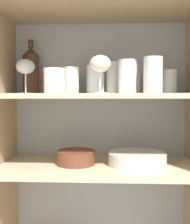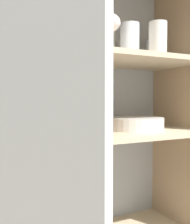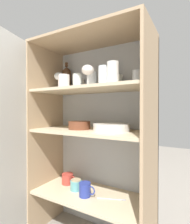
# 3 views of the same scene
# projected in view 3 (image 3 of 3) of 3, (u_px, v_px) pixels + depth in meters

# --- Properties ---
(cupboard_back_panel) EXTENTS (0.89, 0.02, 1.49)m
(cupboard_back_panel) POSITION_uv_depth(u_px,v_px,m) (103.00, 137.00, 1.46)
(cupboard_back_panel) COLOR #B2B7BC
(cupboard_back_panel) RESTS_ON ground_plane
(cupboard_side_left) EXTENTS (0.02, 0.42, 1.49)m
(cupboard_side_left) POSITION_uv_depth(u_px,v_px,m) (47.00, 137.00, 1.51)
(cupboard_side_left) COLOR tan
(cupboard_side_left) RESTS_ON ground_plane
(cupboard_side_right) EXTENTS (0.02, 0.42, 1.49)m
(cupboard_side_right) POSITION_uv_depth(u_px,v_px,m) (151.00, 148.00, 1.07)
(cupboard_side_right) COLOR tan
(cupboard_side_right) RESTS_ON ground_plane
(cupboard_top_panel) EXTENTS (0.89, 0.42, 0.02)m
(cupboard_top_panel) POSITION_uv_depth(u_px,v_px,m) (90.00, 38.00, 1.28)
(cupboard_top_panel) COLOR tan
(cupboard_top_panel) RESTS_ON cupboard_side_left
(shelf_board_lower) EXTENTS (0.85, 0.39, 0.02)m
(shelf_board_lower) POSITION_uv_depth(u_px,v_px,m) (90.00, 195.00, 1.29)
(shelf_board_lower) COLOR beige
(shelf_board_middle) EXTENTS (0.85, 0.39, 0.02)m
(shelf_board_middle) POSITION_uv_depth(u_px,v_px,m) (90.00, 131.00, 1.29)
(shelf_board_middle) COLOR beige
(shelf_board_upper) EXTENTS (0.85, 0.39, 0.02)m
(shelf_board_upper) POSITION_uv_depth(u_px,v_px,m) (90.00, 90.00, 1.28)
(shelf_board_upper) COLOR beige
(cupboard_door) EXTENTS (0.14, 0.43, 1.49)m
(cupboard_door) POSITION_uv_depth(u_px,v_px,m) (4.00, 146.00, 1.11)
(cupboard_door) COLOR silver
(cupboard_door) RESTS_ON ground_plane
(tumbler_glass_0) EXTENTS (0.06, 0.06, 0.11)m
(tumbler_glass_0) POSITION_uv_depth(u_px,v_px,m) (137.00, 78.00, 1.19)
(tumbler_glass_0) COLOR white
(tumbler_glass_0) RESTS_ON shelf_board_upper
(tumbler_glass_1) EXTENTS (0.08, 0.08, 0.15)m
(tumbler_glass_1) POSITION_uv_depth(u_px,v_px,m) (103.00, 79.00, 1.31)
(tumbler_glass_1) COLOR white
(tumbler_glass_1) RESTS_ON shelf_board_upper
(tumbler_glass_2) EXTENTS (0.08, 0.08, 0.14)m
(tumbler_glass_2) POSITION_uv_depth(u_px,v_px,m) (113.00, 73.00, 1.10)
(tumbler_glass_2) COLOR white
(tumbler_glass_2) RESTS_ON shelf_board_upper
(tumbler_glass_3) EXTENTS (0.08, 0.08, 0.10)m
(tumbler_glass_3) POSITION_uv_depth(u_px,v_px,m) (118.00, 82.00, 1.32)
(tumbler_glass_3) COLOR white
(tumbler_glass_3) RESTS_ON shelf_board_upper
(tumbler_glass_4) EXTENTS (0.08, 0.08, 0.10)m
(tumbler_glass_4) POSITION_uv_depth(u_px,v_px,m) (64.00, 82.00, 1.29)
(tumbler_glass_4) COLOR silver
(tumbler_glass_4) RESTS_ON shelf_board_upper
(tumbler_glass_5) EXTENTS (0.06, 0.06, 0.09)m
(tumbler_glass_5) POSITION_uv_depth(u_px,v_px,m) (81.00, 85.00, 1.45)
(tumbler_glass_5) COLOR white
(tumbler_glass_5) RESTS_ON shelf_board_upper
(tumbler_glass_6) EXTENTS (0.07, 0.07, 0.12)m
(tumbler_glass_6) POSITION_uv_depth(u_px,v_px,m) (77.00, 82.00, 1.34)
(tumbler_glass_6) COLOR white
(tumbler_glass_6) RESTS_ON shelf_board_upper
(tumbler_glass_7) EXTENTS (0.08, 0.08, 0.13)m
(tumbler_glass_7) POSITION_uv_depth(u_px,v_px,m) (92.00, 81.00, 1.33)
(tumbler_glass_7) COLOR white
(tumbler_glass_7) RESTS_ON shelf_board_upper
(tumbler_glass_8) EXTENTS (0.08, 0.08, 0.14)m
(tumbler_glass_8) POSITION_uv_depth(u_px,v_px,m) (104.00, 77.00, 1.20)
(tumbler_glass_8) COLOR white
(tumbler_glass_8) RESTS_ON shelf_board_upper
(wine_glass_0) EXTENTS (0.09, 0.09, 0.16)m
(wine_glass_0) POSITION_uv_depth(u_px,v_px,m) (88.00, 71.00, 1.23)
(wine_glass_0) COLOR silver
(wine_glass_0) RESTS_ON shelf_board_upper
(wine_glass_1) EXTENTS (0.08, 0.08, 0.16)m
(wine_glass_1) POSITION_uv_depth(u_px,v_px,m) (59.00, 77.00, 1.47)
(wine_glass_1) COLOR white
(wine_glass_1) RESTS_ON shelf_board_upper
(wine_bottle) EXTENTS (0.08, 0.08, 0.26)m
(wine_bottle) POSITION_uv_depth(u_px,v_px,m) (67.00, 79.00, 1.57)
(wine_bottle) COLOR #4C2D19
(wine_bottle) RESTS_ON shelf_board_upper
(plate_stack_white) EXTENTS (0.25, 0.25, 0.05)m
(plate_stack_white) POSITION_uv_depth(u_px,v_px,m) (111.00, 128.00, 1.20)
(plate_stack_white) COLOR silver
(plate_stack_white) RESTS_ON shelf_board_middle
(mixing_bowl_large) EXTENTS (0.17, 0.17, 0.06)m
(mixing_bowl_large) POSITION_uv_depth(u_px,v_px,m) (79.00, 125.00, 1.34)
(mixing_bowl_large) COLOR brown
(mixing_bowl_large) RESTS_ON shelf_board_middle
(coffee_mug_primary) EXTENTS (0.13, 0.10, 0.08)m
(coffee_mug_primary) POSITION_uv_depth(u_px,v_px,m) (68.00, 179.00, 1.47)
(coffee_mug_primary) COLOR #BC3D33
(coffee_mug_primary) RESTS_ON shelf_board_lower
(coffee_mug_extra_1) EXTENTS (0.13, 0.08, 0.10)m
(coffee_mug_extra_1) POSITION_uv_depth(u_px,v_px,m) (85.00, 190.00, 1.26)
(coffee_mug_extra_1) COLOR #283893
(coffee_mug_extra_1) RESTS_ON shelf_board_lower
(storage_jar) EXTENTS (0.09, 0.09, 0.08)m
(storage_jar) POSITION_uv_depth(u_px,v_px,m) (76.00, 185.00, 1.36)
(storage_jar) COLOR #5BA3A8
(storage_jar) RESTS_ON shelf_board_lower
(serving_spoon) EXTENTS (0.20, 0.09, 0.01)m
(serving_spoon) POSITION_uv_depth(u_px,v_px,m) (114.00, 199.00, 1.21)
(serving_spoon) COLOR silver
(serving_spoon) RESTS_ON shelf_board_lower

